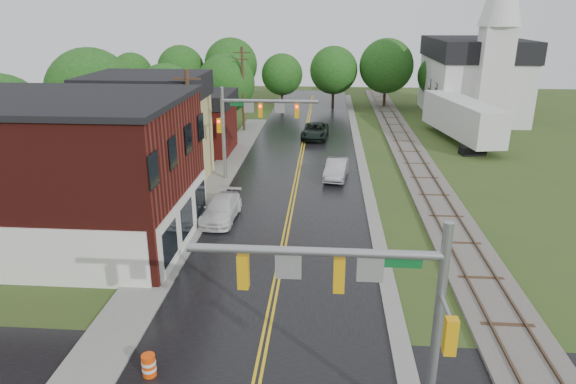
# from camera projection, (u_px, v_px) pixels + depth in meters

# --- Properties ---
(main_road) EXTENTS (10.00, 90.00, 0.02)m
(main_road) POSITION_uv_depth(u_px,v_px,m) (298.00, 170.00, 42.83)
(main_road) COLOR black
(main_road) RESTS_ON ground
(curb_right) EXTENTS (0.80, 70.00, 0.12)m
(curb_right) POSITION_uv_depth(u_px,v_px,m) (360.00, 155.00, 47.14)
(curb_right) COLOR gray
(curb_right) RESTS_ON ground
(sidewalk_left) EXTENTS (2.40, 50.00, 0.12)m
(sidewalk_left) POSITION_uv_depth(u_px,v_px,m) (212.00, 187.00, 38.58)
(sidewalk_left) COLOR gray
(sidewalk_left) RESTS_ON ground
(brick_building) EXTENTS (14.30, 10.30, 8.30)m
(brick_building) POSITION_uv_depth(u_px,v_px,m) (57.00, 172.00, 28.25)
(brick_building) COLOR #4D1510
(brick_building) RESTS_ON ground
(yellow_house) EXTENTS (8.00, 7.00, 6.40)m
(yellow_house) POSITION_uv_depth(u_px,v_px,m) (151.00, 141.00, 38.79)
(yellow_house) COLOR tan
(yellow_house) RESTS_ON ground
(darkred_building) EXTENTS (7.00, 6.00, 4.40)m
(darkred_building) POSITION_uv_depth(u_px,v_px,m) (194.00, 129.00, 47.51)
(darkred_building) COLOR #3F0F0C
(darkred_building) RESTS_ON ground
(church) EXTENTS (10.40, 18.40, 20.00)m
(church) POSITION_uv_depth(u_px,v_px,m) (476.00, 70.00, 61.74)
(church) COLOR silver
(church) RESTS_ON ground
(railroad) EXTENTS (3.20, 80.00, 0.30)m
(railroad) POSITION_uv_depth(u_px,v_px,m) (411.00, 155.00, 46.77)
(railroad) COLOR #59544C
(railroad) RESTS_ON ground
(traffic_signal_near) EXTENTS (7.34, 0.30, 7.20)m
(traffic_signal_near) POSITION_uv_depth(u_px,v_px,m) (365.00, 292.00, 14.60)
(traffic_signal_near) COLOR gray
(traffic_signal_near) RESTS_ON ground
(traffic_signal_far) EXTENTS (7.34, 0.43, 7.20)m
(traffic_signal_far) POSITION_uv_depth(u_px,v_px,m) (251.00, 117.00, 38.60)
(traffic_signal_far) COLOR gray
(traffic_signal_far) RESTS_ON ground
(utility_pole_b) EXTENTS (1.80, 0.28, 9.00)m
(utility_pole_b) POSITION_uv_depth(u_px,v_px,m) (191.00, 135.00, 34.22)
(utility_pole_b) COLOR #382616
(utility_pole_b) RESTS_ON ground
(utility_pole_c) EXTENTS (1.80, 0.28, 9.00)m
(utility_pole_c) POSITION_uv_depth(u_px,v_px,m) (243.00, 88.00, 54.90)
(utility_pole_c) COLOR #382616
(utility_pole_c) RESTS_ON ground
(tree_left_a) EXTENTS (6.80, 6.80, 8.67)m
(tree_left_a) POSITION_uv_depth(u_px,v_px,m) (2.00, 126.00, 34.94)
(tree_left_a) COLOR black
(tree_left_a) RESTS_ON ground
(tree_left_b) EXTENTS (7.60, 7.60, 9.69)m
(tree_left_b) POSITION_uv_depth(u_px,v_px,m) (93.00, 95.00, 43.99)
(tree_left_b) COLOR black
(tree_left_b) RESTS_ON ground
(tree_left_c) EXTENTS (6.00, 6.00, 7.65)m
(tree_left_c) POSITION_uv_depth(u_px,v_px,m) (167.00, 95.00, 51.62)
(tree_left_c) COLOR black
(tree_left_c) RESTS_ON ground
(tree_left_e) EXTENTS (6.40, 6.40, 8.16)m
(tree_left_e) POSITION_uv_depth(u_px,v_px,m) (227.00, 85.00, 56.80)
(tree_left_e) COLOR black
(tree_left_e) RESTS_ON ground
(suv_dark) EXTENTS (2.94, 5.72, 1.55)m
(suv_dark) POSITION_uv_depth(u_px,v_px,m) (315.00, 131.00, 53.08)
(suv_dark) COLOR black
(suv_dark) RESTS_ON ground
(sedan_silver) EXTENTS (2.14, 4.70, 1.50)m
(sedan_silver) POSITION_uv_depth(u_px,v_px,m) (336.00, 169.00, 40.41)
(sedan_silver) COLOR #A6A6AA
(sedan_silver) RESTS_ON ground
(pickup_white) EXTENTS (2.18, 4.95, 1.41)m
(pickup_white) POSITION_uv_depth(u_px,v_px,m) (221.00, 209.00, 32.41)
(pickup_white) COLOR white
(pickup_white) RESTS_ON ground
(semi_trailer) EXTENTS (5.38, 13.95, 4.21)m
(semi_trailer) POSITION_uv_depth(u_px,v_px,m) (462.00, 118.00, 51.16)
(semi_trailer) COLOR black
(semi_trailer) RESTS_ON ground
(construction_barrel) EXTENTS (0.56, 0.56, 0.88)m
(construction_barrel) POSITION_uv_depth(u_px,v_px,m) (149.00, 365.00, 18.53)
(construction_barrel) COLOR #E2430A
(construction_barrel) RESTS_ON ground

